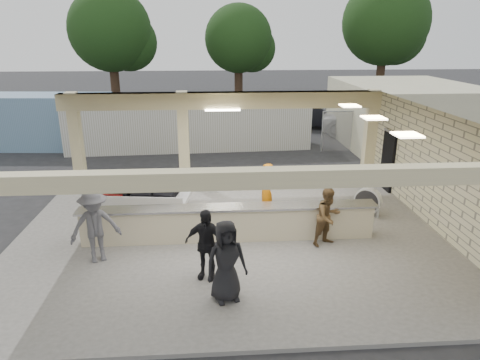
{
  "coord_description": "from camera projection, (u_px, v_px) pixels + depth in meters",
  "views": [
    {
      "loc": [
        -0.44,
        -11.31,
        5.53
      ],
      "look_at": [
        0.4,
        1.0,
        1.32
      ],
      "focal_mm": 32.0,
      "sensor_mm": 36.0,
      "label": 1
    }
  ],
  "objects": [
    {
      "name": "ground",
      "position": [
        229.0,
        234.0,
        12.49
      ],
      "size": [
        120.0,
        120.0,
        0.0
      ],
      "primitive_type": "plane",
      "color": "#242426",
      "rests_on": "ground"
    },
    {
      "name": "pavilion",
      "position": [
        234.0,
        183.0,
        12.7
      ],
      "size": [
        12.01,
        10.0,
        3.55
      ],
      "color": "#64625D",
      "rests_on": "ground"
    },
    {
      "name": "baggage_counter",
      "position": [
        229.0,
        223.0,
        11.83
      ],
      "size": [
        8.2,
        0.58,
        0.98
      ],
      "color": "beige",
      "rests_on": "pavilion"
    },
    {
      "name": "luggage_cart",
      "position": [
        145.0,
        193.0,
        13.19
      ],
      "size": [
        2.67,
        1.86,
        1.46
      ],
      "rotation": [
        0.0,
        0.0,
        -0.13
      ],
      "color": "silver",
      "rests_on": "pavilion"
    },
    {
      "name": "drum_fan",
      "position": [
        368.0,
        201.0,
        13.39
      ],
      "size": [
        0.81,
        0.73,
        0.92
      ],
      "rotation": [
        0.0,
        0.0,
        -0.67
      ],
      "color": "silver",
      "rests_on": "pavilion"
    },
    {
      "name": "baggage_handler",
      "position": [
        266.0,
        190.0,
        13.29
      ],
      "size": [
        0.4,
        0.65,
        1.69
      ],
      "primitive_type": "imported",
      "rotation": [
        0.0,
        0.0,
        4.61
      ],
      "color": "orange",
      "rests_on": "pavilion"
    },
    {
      "name": "passenger_a",
      "position": [
        328.0,
        217.0,
        11.42
      ],
      "size": [
        0.86,
        0.68,
        1.62
      ],
      "primitive_type": "imported",
      "rotation": [
        0.0,
        0.0,
        0.49
      ],
      "color": "brown",
      "rests_on": "pavilion"
    },
    {
      "name": "passenger_b",
      "position": [
        206.0,
        244.0,
        9.83
      ],
      "size": [
        1.07,
        0.67,
        1.72
      ],
      "primitive_type": "imported",
      "rotation": [
        0.0,
        0.0,
        -0.33
      ],
      "color": "black",
      "rests_on": "pavilion"
    },
    {
      "name": "passenger_c",
      "position": [
        95.0,
        226.0,
        10.54
      ],
      "size": [
        1.3,
        0.87,
        1.9
      ],
      "primitive_type": "imported",
      "rotation": [
        0.0,
        0.0,
        0.39
      ],
      "color": "#504F55",
      "rests_on": "pavilion"
    },
    {
      "name": "passenger_d",
      "position": [
        226.0,
        261.0,
        8.99
      ],
      "size": [
        0.96,
        0.61,
        1.82
      ],
      "primitive_type": "imported",
      "rotation": [
        0.0,
        0.0,
        0.29
      ],
      "color": "black",
      "rests_on": "pavilion"
    },
    {
      "name": "car_white_a",
      "position": [
        374.0,
        122.0,
        24.3
      ],
      "size": [
        6.13,
        4.51,
        1.59
      ],
      "primitive_type": "imported",
      "rotation": [
        0.0,
        0.0,
        1.19
      ],
      "color": "silver",
      "rests_on": "ground"
    },
    {
      "name": "car_white_b",
      "position": [
        442.0,
        121.0,
        25.27
      ],
      "size": [
        4.67,
        2.67,
        1.39
      ],
      "primitive_type": "imported",
      "rotation": [
        0.0,
        0.0,
        1.32
      ],
      "color": "silver",
      "rests_on": "ground"
    },
    {
      "name": "car_dark",
      "position": [
        311.0,
        115.0,
        26.57
      ],
      "size": [
        4.85,
        2.57,
        1.54
      ],
      "primitive_type": "imported",
      "rotation": [
        0.0,
        0.0,
        1.35
      ],
      "color": "black",
      "rests_on": "ground"
    },
    {
      "name": "container_white",
      "position": [
        190.0,
        123.0,
        21.63
      ],
      "size": [
        12.1,
        3.0,
        2.6
      ],
      "primitive_type": "cube",
      "rotation": [
        0.0,
        0.0,
        0.05
      ],
      "color": "silver",
      "rests_on": "ground"
    },
    {
      "name": "container_blue",
      "position": [
        7.0,
        121.0,
        21.76
      ],
      "size": [
        10.46,
        3.26,
        2.68
      ],
      "primitive_type": "cube",
      "rotation": [
        0.0,
        0.0,
        -0.08
      ],
      "color": "#6C8AAC",
      "rests_on": "ground"
    },
    {
      "name": "fence",
      "position": [
        440.0,
        129.0,
        21.36
      ],
      "size": [
        12.06,
        0.06,
        2.03
      ],
      "color": "gray",
      "rests_on": "ground"
    },
    {
      "name": "tree_left",
      "position": [
        115.0,
        34.0,
        32.99
      ],
      "size": [
        6.6,
        6.3,
        9.0
      ],
      "color": "#382619",
      "rests_on": "ground"
    },
    {
      "name": "tree_mid",
      "position": [
        242.0,
        42.0,
        35.73
      ],
      "size": [
        6.0,
        5.6,
        8.0
      ],
      "color": "#382619",
      "rests_on": "ground"
    },
    {
      "name": "tree_right",
      "position": [
        388.0,
        26.0,
        35.17
      ],
      "size": [
        7.2,
        7.0,
        10.0
      ],
      "color": "#382619",
      "rests_on": "ground"
    },
    {
      "name": "adjacent_building",
      "position": [
        404.0,
        115.0,
        22.03
      ],
      "size": [
        6.0,
        8.0,
        3.2
      ],
      "primitive_type": "cube",
      "color": "beige",
      "rests_on": "ground"
    }
  ]
}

